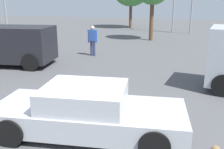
# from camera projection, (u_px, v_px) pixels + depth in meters

# --- Properties ---
(ground_plane) EXTENTS (80.00, 80.00, 0.00)m
(ground_plane) POSITION_uv_depth(u_px,v_px,m) (78.00, 129.00, 6.38)
(ground_plane) COLOR #515154
(sedan_foreground) EXTENTS (4.64, 2.26, 1.17)m
(sedan_foreground) POSITION_uv_depth(u_px,v_px,m) (88.00, 112.00, 6.04)
(sedan_foreground) COLOR #B7BABF
(sedan_foreground) RESTS_ON ground_plane
(suv_dark) EXTENTS (4.85, 2.68, 1.87)m
(suv_dark) POSITION_uv_depth(u_px,v_px,m) (5.00, 44.00, 12.41)
(suv_dark) COLOR black
(suv_dark) RESTS_ON ground_plane
(pedestrian) EXTENTS (0.57, 0.26, 1.70)m
(pedestrian) POSITION_uv_depth(u_px,v_px,m) (93.00, 38.00, 14.43)
(pedestrian) COLOR navy
(pedestrian) RESTS_ON ground_plane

